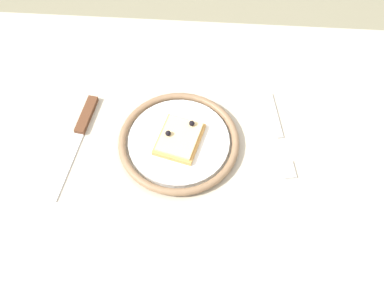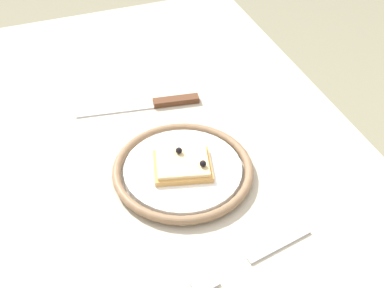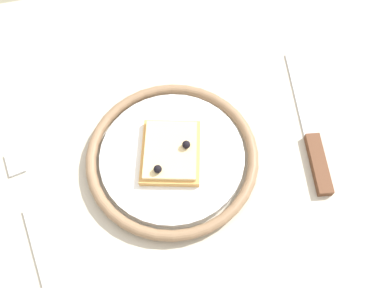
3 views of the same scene
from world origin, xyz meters
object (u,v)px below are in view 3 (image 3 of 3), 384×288
(plate, at_px, (172,156))
(pizza_slice_near, at_px, (171,152))
(knife, at_px, (313,143))
(fork, at_px, (29,214))
(dining_table, at_px, (201,172))

(plate, distance_m, pizza_slice_near, 0.01)
(knife, xyz_separation_m, fork, (-0.40, -0.01, -0.00))
(knife, bearing_deg, fork, -178.17)
(pizza_slice_near, height_order, fork, pizza_slice_near)
(knife, bearing_deg, pizza_slice_near, 173.40)
(plate, height_order, fork, plate)
(plate, bearing_deg, pizza_slice_near, 151.43)
(dining_table, height_order, knife, knife)
(pizza_slice_near, bearing_deg, dining_table, 9.50)
(dining_table, xyz_separation_m, fork, (-0.24, -0.04, 0.09))
(pizza_slice_near, bearing_deg, knife, -6.60)
(plate, distance_m, fork, 0.20)
(dining_table, distance_m, plate, 0.11)
(plate, height_order, knife, plate)
(plate, xyz_separation_m, knife, (0.20, -0.02, -0.01))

